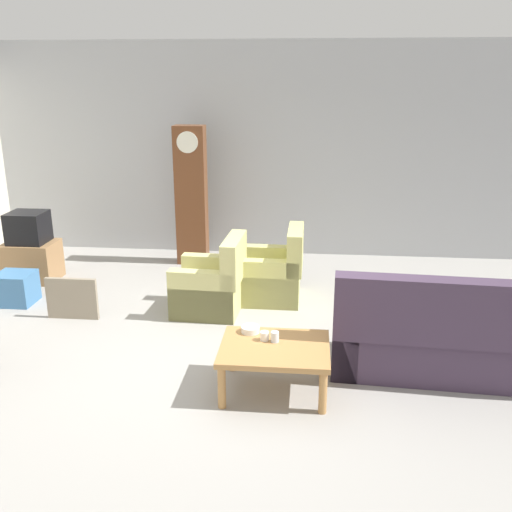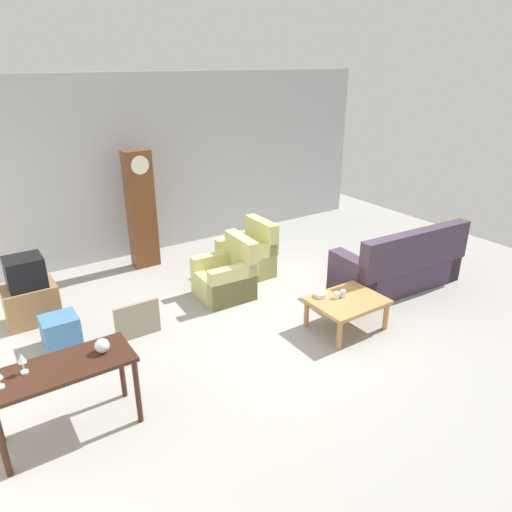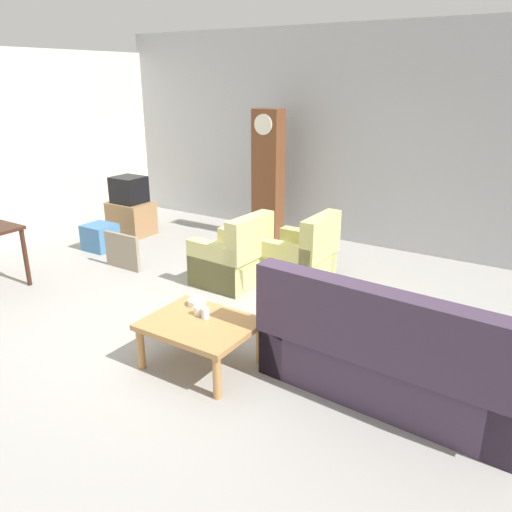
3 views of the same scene
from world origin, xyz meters
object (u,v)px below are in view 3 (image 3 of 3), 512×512
object	(u,v)px
couch_floral	(390,357)
tv_stand_cabinet	(131,218)
framed_picture_leaning	(122,251)
tv_crt	(129,190)
grandfather_clock	(268,176)
storage_box_blue	(100,237)
armchair_olive_far	(300,260)
cup_white_porcelain	(198,311)
armchair_olive_near	(233,261)
bowl_white_stacked	(197,302)
cup_blue_rimmed	(205,313)
coffee_table_wood	(200,328)

from	to	relation	value
couch_floral	tv_stand_cabinet	distance (m)	5.49
couch_floral	framed_picture_leaning	distance (m)	4.10
couch_floral	tv_crt	size ratio (longest dim) A/B	4.48
grandfather_clock	storage_box_blue	bearing A→B (deg)	-135.74
armchair_olive_far	cup_white_porcelain	world-z (taller)	armchair_olive_far
armchair_olive_near	cup_white_porcelain	distance (m)	1.80
tv_crt	bowl_white_stacked	xyz separation A→B (m)	(3.25, -2.30, -0.28)
armchair_olive_near	cup_blue_rimmed	distance (m)	1.86
tv_crt	bowl_white_stacked	size ratio (longest dim) A/B	2.79
tv_stand_cabinet	bowl_white_stacked	xyz separation A→B (m)	(3.25, -2.30, 0.19)
tv_crt	cup_blue_rimmed	world-z (taller)	tv_crt
cup_white_porcelain	cup_blue_rimmed	xyz separation A→B (m)	(0.09, -0.02, 0.01)
storage_box_blue	coffee_table_wood	bearing A→B (deg)	-27.66
armchair_olive_far	tv_stand_cabinet	bearing A→B (deg)	173.69
couch_floral	cup_white_porcelain	world-z (taller)	couch_floral
bowl_white_stacked	armchair_olive_near	bearing A→B (deg)	112.77
storage_box_blue	cup_white_porcelain	world-z (taller)	cup_white_porcelain
tv_crt	framed_picture_leaning	xyz separation A→B (m)	(1.07, -1.21, -0.50)
coffee_table_wood	cup_white_porcelain	size ratio (longest dim) A/B	11.58
grandfather_clock	cup_blue_rimmed	world-z (taller)	grandfather_clock
couch_floral	armchair_olive_near	xyz separation A→B (m)	(-2.43, 1.26, -0.05)
tv_stand_cabinet	framed_picture_leaning	size ratio (longest dim) A/B	1.13
tv_crt	cup_blue_rimmed	xyz separation A→B (m)	(3.49, -2.48, -0.26)
grandfather_clock	cup_white_porcelain	bearing A→B (deg)	-68.45
armchair_olive_near	coffee_table_wood	xyz separation A→B (m)	(0.86, -1.73, 0.07)
grandfather_clock	tv_stand_cabinet	distance (m)	2.38
cup_blue_rimmed	bowl_white_stacked	world-z (taller)	cup_blue_rimmed
couch_floral	bowl_white_stacked	distance (m)	1.83
couch_floral	bowl_white_stacked	bearing A→B (deg)	-173.62
tv_crt	framed_picture_leaning	distance (m)	1.69
armchair_olive_far	coffee_table_wood	bearing A→B (deg)	-85.90
grandfather_clock	tv_stand_cabinet	bearing A→B (deg)	-154.38
armchair_olive_near	tv_stand_cabinet	bearing A→B (deg)	162.43
coffee_table_wood	grandfather_clock	world-z (taller)	grandfather_clock
armchair_olive_near	storage_box_blue	distance (m)	2.45
bowl_white_stacked	coffee_table_wood	bearing A→B (deg)	-47.14
cup_blue_rimmed	bowl_white_stacked	xyz separation A→B (m)	(-0.24, 0.18, -0.02)
grandfather_clock	cup_white_porcelain	distance (m)	3.73
armchair_olive_near	tv_stand_cabinet	world-z (taller)	armchair_olive_near
armchair_olive_near	armchair_olive_far	distance (m)	0.84
framed_picture_leaning	grandfather_clock	bearing A→B (deg)	66.10
couch_floral	armchair_olive_far	bearing A→B (deg)	135.07
tv_crt	cup_white_porcelain	bearing A→B (deg)	-35.88
cup_blue_rimmed	couch_floral	bearing A→B (deg)	13.50
cup_white_porcelain	cup_blue_rimmed	size ratio (longest dim) A/B	0.87
cup_white_porcelain	couch_floral	bearing A→B (deg)	12.09
tv_stand_cabinet	coffee_table_wood	bearing A→B (deg)	-36.24
couch_floral	cup_blue_rimmed	distance (m)	1.63
couch_floral	cup_white_porcelain	bearing A→B (deg)	-167.91
armchair_olive_far	coffee_table_wood	world-z (taller)	armchair_olive_far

